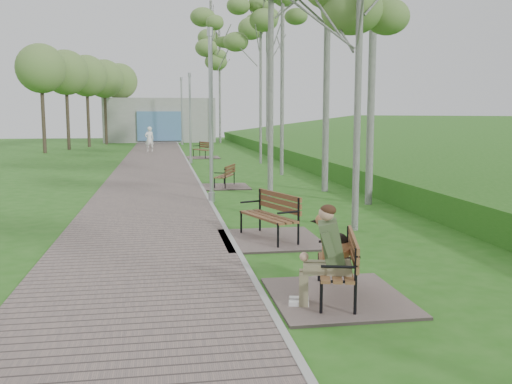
% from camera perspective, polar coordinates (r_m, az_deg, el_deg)
% --- Properties ---
extents(walkway, '(3.50, 67.00, 0.04)m').
position_cam_1_polar(walkway, '(25.09, -10.24, 1.87)').
color(walkway, '#685954').
rests_on(walkway, ground).
extents(kerb, '(0.10, 67.00, 0.05)m').
position_cam_1_polar(kerb, '(25.12, -6.24, 1.97)').
color(kerb, '#999993').
rests_on(kerb, ground).
extents(embankment, '(14.00, 70.00, 1.60)m').
position_cam_1_polar(embankment, '(27.11, 20.20, 1.91)').
color(embankment, '#3F7729').
rests_on(embankment, ground).
extents(building_north, '(10.00, 5.20, 4.00)m').
position_cam_1_polar(building_north, '(54.43, -9.60, 7.09)').
color(building_north, '#9E9E99').
rests_on(building_north, ground).
extents(bench_main, '(1.83, 2.03, 1.60)m').
position_cam_1_polar(bench_main, '(7.97, 7.70, -7.59)').
color(bench_main, '#685954').
rests_on(bench_main, ground).
extents(bench_second, '(1.96, 2.18, 1.20)m').
position_cam_1_polar(bench_second, '(11.60, 1.27, -3.78)').
color(bench_second, '#685954').
rests_on(bench_second, ground).
extents(bench_third, '(1.60, 1.78, 0.98)m').
position_cam_1_polar(bench_third, '(20.06, -3.14, 0.98)').
color(bench_third, '#685954').
rests_on(bench_third, ground).
extents(bench_far, '(1.89, 2.10, 1.16)m').
position_cam_1_polar(bench_far, '(33.78, -5.36, 3.79)').
color(bench_far, '#685954').
rests_on(bench_far, ground).
extents(lamp_post_second, '(0.19, 0.19, 4.97)m').
position_cam_1_polar(lamp_post_second, '(16.54, -4.53, 6.97)').
color(lamp_post_second, '#A3A6AC').
rests_on(lamp_post_second, ground).
extents(lamp_post_third, '(0.18, 0.18, 4.66)m').
position_cam_1_polar(lamp_post_third, '(29.96, -6.60, 7.02)').
color(lamp_post_third, '#A3A6AC').
rests_on(lamp_post_third, ground).
extents(lamp_post_far, '(0.22, 0.22, 5.61)m').
position_cam_1_polar(lamp_post_far, '(48.65, -7.43, 7.80)').
color(lamp_post_far, '#A3A6AC').
rests_on(lamp_post_far, ground).
extents(pedestrian_near, '(0.73, 0.60, 1.72)m').
position_cam_1_polar(pedestrian_near, '(39.41, -10.61, 5.20)').
color(pedestrian_near, white).
rests_on(pedestrian_near, ground).
extents(birch_far_b, '(2.50, 2.50, 9.64)m').
position_cam_1_polar(birch_far_b, '(30.16, 0.48, 17.36)').
color(birch_far_b, silver).
rests_on(birch_far_b, ground).
extents(birch_far_c, '(2.75, 2.75, 10.08)m').
position_cam_1_polar(birch_far_c, '(38.27, 1.18, 15.84)').
color(birch_far_c, silver).
rests_on(birch_far_c, ground).
extents(birch_distant_a, '(2.69, 2.69, 10.60)m').
position_cam_1_polar(birch_distant_a, '(40.48, -4.52, 15.96)').
color(birch_distant_a, silver).
rests_on(birch_distant_a, ground).
extents(birch_distant_b, '(2.88, 2.88, 11.23)m').
position_cam_1_polar(birch_distant_b, '(51.43, -3.68, 14.77)').
color(birch_distant_b, silver).
rests_on(birch_distant_b, ground).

